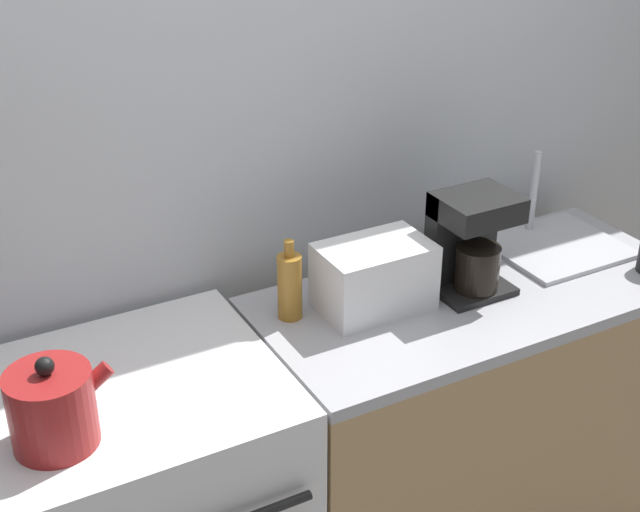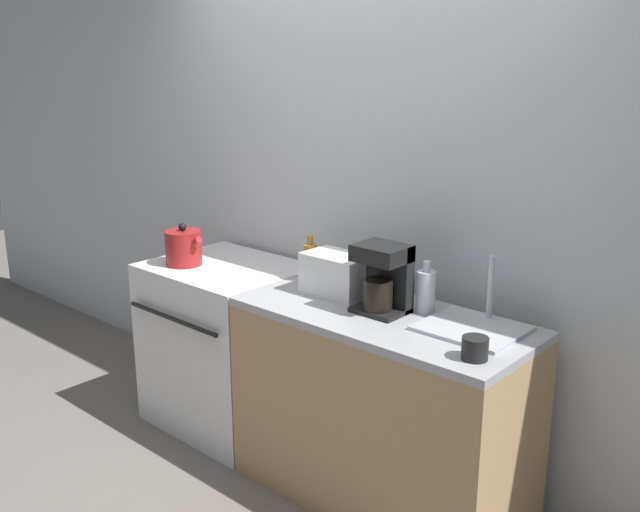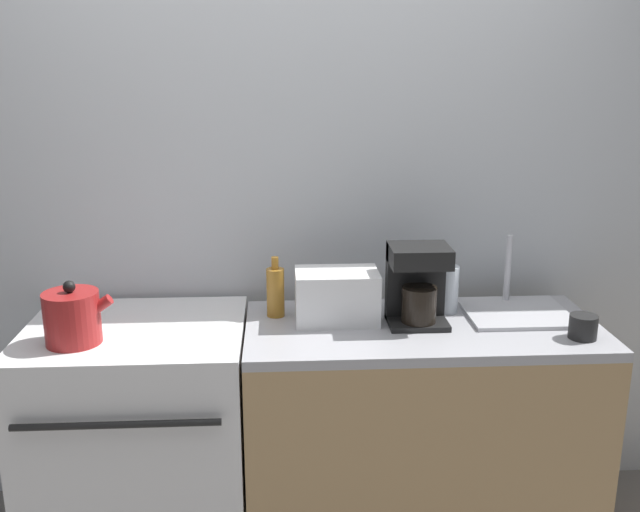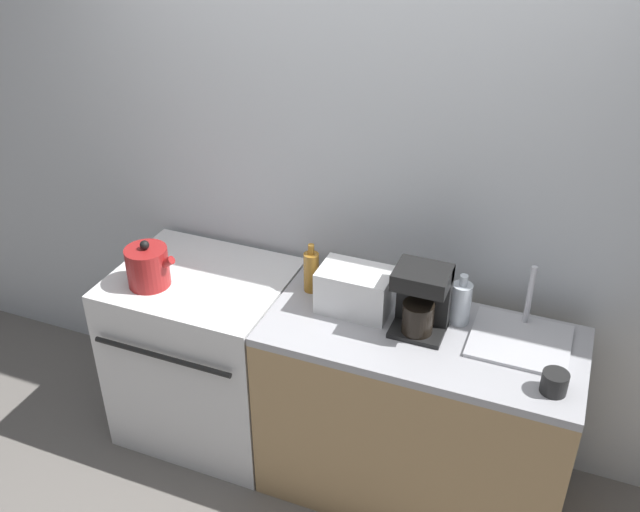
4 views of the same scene
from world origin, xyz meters
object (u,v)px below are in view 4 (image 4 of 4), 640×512
at_px(coffee_maker, 422,297).
at_px(bottle_amber, 311,271).
at_px(kettle, 148,267).
at_px(stove, 207,352).
at_px(cup_black, 554,383).
at_px(toaster, 355,290).
at_px(bottle_clear, 461,303).

relative_size(coffee_maker, bottle_amber, 1.28).
bearing_deg(coffee_maker, kettle, -174.03).
relative_size(stove, cup_black, 9.18).
height_order(coffee_maker, bottle_amber, coffee_maker).
height_order(kettle, bottle_amber, bottle_amber).
xyz_separation_m(toaster, coffee_maker, (0.29, -0.04, 0.06)).
xyz_separation_m(kettle, coffee_maker, (1.21, 0.13, 0.06)).
distance_m(stove, toaster, 0.92).
height_order(coffee_maker, bottle_clear, coffee_maker).
bearing_deg(cup_black, toaster, 165.14).
height_order(bottle_amber, cup_black, bottle_amber).
relative_size(stove, kettle, 3.77).
distance_m(kettle, bottle_amber, 0.73).
relative_size(kettle, coffee_maker, 0.80).
bearing_deg(toaster, kettle, -169.91).
height_order(toaster, bottle_clear, bottle_clear).
bearing_deg(coffee_maker, bottle_amber, 169.01).
height_order(stove, bottle_clear, bottle_clear).
distance_m(toaster, bottle_clear, 0.44).
relative_size(stove, toaster, 2.93).
bearing_deg(kettle, coffee_maker, 5.97).
distance_m(coffee_maker, bottle_amber, 0.53).
relative_size(toaster, cup_black, 3.13).
xyz_separation_m(stove, bottle_clear, (1.18, 0.10, 0.53)).
height_order(stove, bottle_amber, bottle_amber).
height_order(kettle, toaster, kettle).
xyz_separation_m(kettle, bottle_clear, (1.35, 0.24, 0.00)).
xyz_separation_m(kettle, cup_black, (1.76, -0.06, -0.05)).
xyz_separation_m(kettle, toaster, (0.92, 0.16, 0.00)).
distance_m(toaster, bottle_amber, 0.24).
bearing_deg(kettle, toaster, 10.09).
bearing_deg(stove, cup_black, -6.93).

